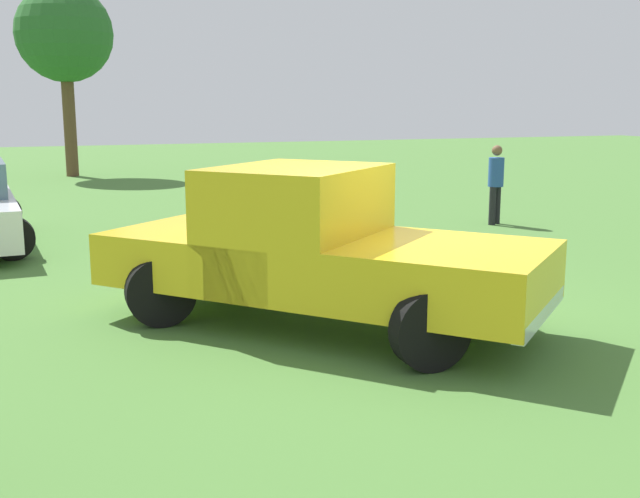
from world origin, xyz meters
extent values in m
plane|color=#477533|center=(0.00, 0.00, 0.00)|extent=(80.00, 80.00, 0.00)
cylinder|color=black|center=(-1.03, 0.57, 0.40)|extent=(0.80, 0.22, 0.80)
cylinder|color=black|center=(0.22, 1.67, 0.40)|extent=(0.80, 0.22, 0.80)
cylinder|color=black|center=(1.12, -1.85, 0.40)|extent=(0.80, 0.22, 0.80)
cylinder|color=black|center=(2.36, -0.75, 0.40)|extent=(0.80, 0.22, 0.80)
cube|color=gold|center=(-0.34, 1.05, 0.74)|extent=(2.81, 2.82, 0.64)
cube|color=gold|center=(0.87, -0.32, 1.12)|extent=(2.54, 2.51, 1.40)
cube|color=slate|center=(0.87, -0.32, 1.56)|extent=(2.26, 2.23, 0.48)
cube|color=gold|center=(1.54, -1.07, 0.72)|extent=(3.08, 3.12, 0.60)
cube|color=silver|center=(-0.97, 1.76, 0.48)|extent=(1.49, 1.34, 0.16)
cylinder|color=black|center=(3.98, -5.40, 0.36)|extent=(0.71, 0.20, 0.71)
cylinder|color=black|center=(4.17, -8.56, 0.36)|extent=(0.71, 0.20, 0.71)
cylinder|color=black|center=(-5.55, -5.78, 0.40)|extent=(0.14, 0.14, 0.80)
cylinder|color=black|center=(-5.37, -5.69, 0.40)|extent=(0.14, 0.14, 0.80)
cylinder|color=#284C93|center=(-5.46, -5.73, 1.10)|extent=(0.43, 0.43, 0.60)
sphere|color=brown|center=(-5.46, -5.73, 1.55)|extent=(0.22, 0.22, 0.22)
cylinder|color=brown|center=(2.14, -20.19, 1.92)|extent=(0.42, 0.42, 3.84)
sphere|color=#286028|center=(2.14, -20.19, 4.81)|extent=(3.24, 3.24, 3.24)
camera|label=1|loc=(3.73, 7.84, 2.53)|focal=43.03mm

